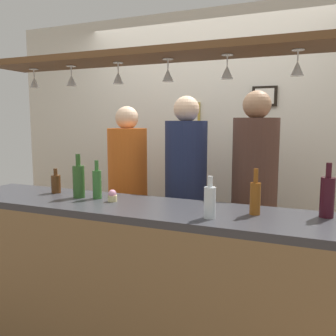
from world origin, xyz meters
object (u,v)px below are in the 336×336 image
person_left_orange_shirt (128,183)px  picture_frame_upper_small (265,96)px  person_right_brown_shirt (254,185)px  picture_frame_lower_pair (256,133)px  bottle_soda_clear (210,201)px  picture_frame_crest (191,116)px  person_middle_navy_shirt (186,182)px  bottle_wine_dark_red (327,196)px  bottle_beer_amber_tall (255,197)px  bottle_beer_brown_stubby (56,183)px  cupcake (112,196)px  bottle_champagne_green (79,180)px  bottle_beer_green_import (97,183)px

person_left_orange_shirt → picture_frame_upper_small: bearing=31.6°
person_right_brown_shirt → picture_frame_lower_pair: 0.75m
bottle_soda_clear → picture_frame_crest: size_ratio=0.88×
person_right_brown_shirt → picture_frame_upper_small: picture_frame_upper_small is taller
picture_frame_crest → picture_frame_upper_small: bearing=0.0°
person_middle_navy_shirt → bottle_wine_dark_red: 1.21m
bottle_soda_clear → bottle_wine_dark_red: bearing=24.2°
bottle_beer_amber_tall → bottle_beer_brown_stubby: bearing=177.8°
bottle_soda_clear → bottle_beer_brown_stubby: bearing=169.5°
bottle_beer_amber_tall → picture_frame_lower_pair: (-0.22, 1.36, 0.31)m
cupcake → bottle_beer_brown_stubby: bearing=171.1°
person_left_orange_shirt → bottle_soda_clear: 1.33m
person_middle_navy_shirt → picture_frame_upper_small: 1.09m
bottle_wine_dark_red → picture_frame_lower_pair: (-0.59, 1.26, 0.29)m
bottle_beer_amber_tall → person_right_brown_shirt: bearing=99.3°
bottle_wine_dark_red → bottle_beer_amber_tall: (-0.37, -0.09, -0.02)m
bottle_beer_brown_stubby → person_middle_navy_shirt: bearing=40.2°
person_middle_navy_shirt → cupcake: bearing=-108.4°
bottle_champagne_green → picture_frame_crest: size_ratio=1.15×
bottle_beer_brown_stubby → bottle_soda_clear: 1.24m
bottle_wine_dark_red → person_middle_navy_shirt: bearing=149.3°
cupcake → picture_frame_lower_pair: 1.59m
person_left_orange_shirt → bottle_wine_dark_red: size_ratio=5.59×
picture_frame_lower_pair → bottle_beer_brown_stubby: bearing=-133.2°
bottle_beer_amber_tall → picture_frame_upper_small: bearing=96.4°
cupcake → picture_frame_upper_small: size_ratio=0.35×
person_left_orange_shirt → bottle_soda_clear: bearing=-41.6°
bottle_beer_amber_tall → cupcake: 0.91m
person_right_brown_shirt → bottle_wine_dark_red: person_right_brown_shirt is taller
bottle_champagne_green → bottle_beer_amber_tall: bottle_champagne_green is taller
person_right_brown_shirt → bottle_beer_amber_tall: size_ratio=6.83×
person_left_orange_shirt → bottle_beer_amber_tall: person_left_orange_shirt is taller
bottle_beer_brown_stubby → bottle_soda_clear: size_ratio=0.78×
bottle_beer_amber_tall → picture_frame_lower_pair: bearing=99.0°
person_left_orange_shirt → picture_frame_lower_pair: (0.99, 0.65, 0.43)m
bottle_soda_clear → picture_frame_crest: bearing=112.6°
bottle_beer_brown_stubby → person_left_orange_shirt: bearing=70.3°
person_right_brown_shirt → bottle_soda_clear: bearing=-96.3°
person_right_brown_shirt → picture_frame_crest: size_ratio=6.83×
bottle_beer_green_import → picture_frame_crest: 1.44m
person_middle_navy_shirt → bottle_champagne_green: size_ratio=5.83×
bottle_beer_amber_tall → picture_frame_upper_small: (-0.15, 1.36, 0.64)m
bottle_soda_clear → bottle_beer_green_import: bottle_beer_green_import is taller
person_middle_navy_shirt → bottle_wine_dark_red: person_middle_navy_shirt is taller
person_right_brown_shirt → bottle_soda_clear: (-0.10, -0.88, 0.05)m
person_middle_navy_shirt → bottle_soda_clear: size_ratio=7.61×
bottle_beer_amber_tall → picture_frame_lower_pair: picture_frame_lower_pair is taller
person_middle_navy_shirt → person_right_brown_shirt: 0.55m
bottle_beer_amber_tall → picture_frame_lower_pair: 1.41m
person_middle_navy_shirt → bottle_beer_brown_stubby: bearing=-139.8°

